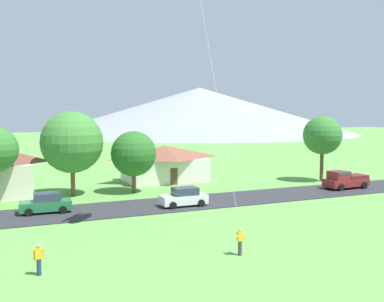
# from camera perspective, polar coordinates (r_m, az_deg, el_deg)

# --- Properties ---
(road_strip) EXTENTS (160.00, 6.57, 0.08)m
(road_strip) POSITION_cam_1_polar(r_m,az_deg,el_deg) (40.17, -6.34, -7.20)
(road_strip) COLOR #2D2D33
(road_strip) RESTS_ON ground
(mountain_far_east_ridge) EXTENTS (131.45, 131.45, 19.49)m
(mountain_far_east_ridge) POSITION_cam_1_polar(r_m,az_deg,el_deg) (189.63, 0.97, 5.30)
(mountain_far_east_ridge) COLOR #8E939E
(mountain_far_east_ridge) RESTS_ON ground
(house_left_center) EXTENTS (10.43, 6.94, 4.46)m
(house_left_center) POSITION_cam_1_polar(r_m,az_deg,el_deg) (54.82, -3.57, -1.52)
(house_left_center) COLOR silver
(house_left_center) RESTS_ON ground
(tree_near_left) EXTENTS (4.78, 4.78, 8.14)m
(tree_near_left) POSITION_cam_1_polar(r_m,az_deg,el_deg) (56.68, 16.59, 1.96)
(tree_near_left) COLOR brown
(tree_near_left) RESTS_ON ground
(tree_left_of_center) EXTENTS (4.81, 4.81, 6.59)m
(tree_left_of_center) POSITION_cam_1_polar(r_m,az_deg,el_deg) (46.95, -7.60, -0.36)
(tree_left_of_center) COLOR brown
(tree_left_of_center) RESTS_ON ground
(tree_center) EXTENTS (6.31, 6.31, 8.67)m
(tree_center) POSITION_cam_1_polar(r_m,az_deg,el_deg) (46.34, -15.33, 1.10)
(tree_center) COLOR brown
(tree_center) RESTS_ON ground
(parked_car_green_west_end) EXTENTS (4.28, 2.23, 1.68)m
(parked_car_green_west_end) POSITION_cam_1_polar(r_m,az_deg,el_deg) (39.30, -18.46, -6.46)
(parked_car_green_west_end) COLOR #237042
(parked_car_green_west_end) RESTS_ON road_strip
(parked_car_white_mid_east) EXTENTS (4.23, 2.14, 1.68)m
(parked_car_white_mid_east) POSITION_cam_1_polar(r_m,az_deg,el_deg) (39.98, -1.05, -6.02)
(parked_car_white_mid_east) COLOR white
(parked_car_white_mid_east) RESTS_ON road_strip
(pickup_truck_maroon_west_side) EXTENTS (5.27, 2.46, 1.99)m
(pickup_truck_maroon_west_side) POSITION_cam_1_polar(r_m,az_deg,el_deg) (51.95, 19.27, -3.54)
(pickup_truck_maroon_west_side) COLOR maroon
(pickup_truck_maroon_west_side) RESTS_ON road_strip
(watcher_person) EXTENTS (0.56, 0.24, 1.68)m
(watcher_person) POSITION_cam_1_polar(r_m,az_deg,el_deg) (24.85, -19.29, -13.09)
(watcher_person) COLOR navy
(watcher_person) RESTS_ON ground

